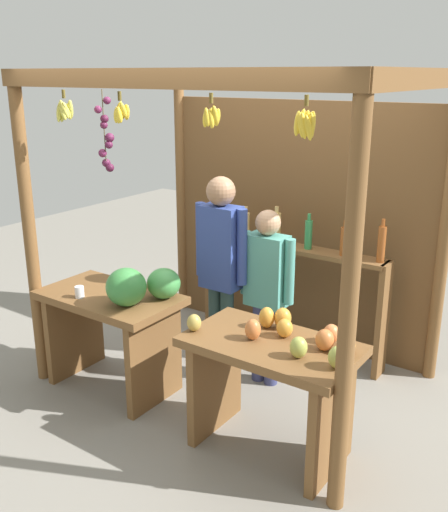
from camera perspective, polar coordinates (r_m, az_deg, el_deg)
ground_plane at (r=5.02m, az=1.25°, el=-11.71°), size 12.00×12.00×0.00m
market_stall at (r=4.84m, az=4.12°, el=5.52°), size 2.78×1.99×2.48m
fruit_counter_left at (r=4.60m, az=-10.23°, el=-5.48°), size 1.12×0.64×1.09m
fruit_counter_right at (r=3.86m, az=4.89°, el=-11.15°), size 1.14×0.64×0.95m
bottle_shelf_unit at (r=5.20m, az=6.53°, el=-1.22°), size 1.78×0.22×1.36m
vendor_man at (r=4.62m, az=-0.30°, el=-0.39°), size 0.48×0.23×1.70m
vendor_woman at (r=4.59m, az=4.21°, el=-2.74°), size 0.48×0.20×1.46m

